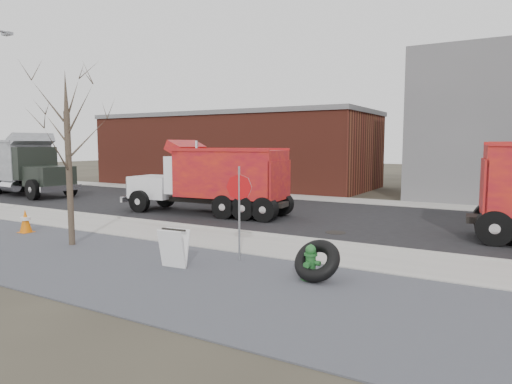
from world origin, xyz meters
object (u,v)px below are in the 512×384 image
Objects in this scene: truck_tire at (317,261)px; dump_truck_grey at (19,164)px; stop_sign at (239,196)px; dump_truck_red_b at (213,177)px; sandwich_board at (174,248)px; fire_hydrant at (310,264)px.

truck_tire is 0.14× the size of dump_truck_grey.
stop_sign is 21.02m from dump_truck_grey.
dump_truck_red_b is (-5.24, 6.18, -0.09)m from stop_sign.
sandwich_board is at bearing -167.23° from truck_tire.
stop_sign is at bearing -13.07° from dump_truck_grey.
truck_tire is 0.15× the size of dump_truck_red_b.
fire_hydrant is 0.11× the size of dump_truck_red_b.
dump_truck_red_b is at bearing 136.53° from stop_sign.
dump_truck_grey is (-14.66, 0.59, 0.23)m from dump_truck_red_b.
fire_hydrant is at bearing -12.70° from dump_truck_grey.
fire_hydrant is 10.18m from dump_truck_red_b.
dump_truck_grey reaches higher than stop_sign.
dump_truck_red_b is 0.93× the size of dump_truck_grey.
sandwich_board reaches higher than truck_tire.
stop_sign is at bearing 166.75° from fire_hydrant.
sandwich_board is at bearing -165.53° from fire_hydrant.
sandwich_board is 20.57m from dump_truck_grey.
dump_truck_grey is at bearing 167.42° from stop_sign.
sandwich_board is at bearing -17.58° from dump_truck_grey.
truck_tire is 2.76m from stop_sign.
dump_truck_red_b reaches higher than stop_sign.
truck_tire is 3.53m from sandwich_board.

